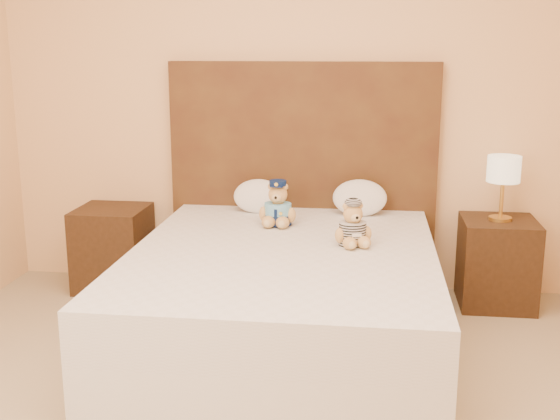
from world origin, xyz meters
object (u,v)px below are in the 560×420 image
object	(u,v)px
teddy_prisoner	(353,224)
lamp	(504,172)
pillow_right	(360,196)
bed	(283,298)
teddy_police	(278,203)
pillow_left	(258,194)
nightstand_right	(497,263)
nightstand_left	(113,248)

from	to	relation	value
teddy_prisoner	lamp	bearing A→B (deg)	15.95
lamp	pillow_right	bearing A→B (deg)	178.01
bed	teddy_police	xyz separation A→B (m)	(-0.09, 0.50, 0.41)
teddy_prisoner	pillow_left	xyz separation A→B (m)	(-0.63, 0.71, -0.01)
bed	nightstand_right	size ratio (longest dim) A/B	3.64
nightstand_right	pillow_right	xyz separation A→B (m)	(-0.87, 0.03, 0.40)
nightstand_left	lamp	world-z (taller)	lamp
teddy_prisoner	nightstand_right	bearing A→B (deg)	15.95
pillow_right	nightstand_right	bearing A→B (deg)	-1.99
nightstand_right	teddy_police	world-z (taller)	teddy_police
teddy_police	teddy_prisoner	size ratio (longest dim) A/B	1.12
bed	lamp	xyz separation A→B (m)	(1.25, 0.80, 0.57)
pillow_left	pillow_right	world-z (taller)	pillow_right
bed	nightstand_right	distance (m)	1.48
nightstand_right	pillow_right	bearing A→B (deg)	178.01
bed	pillow_right	world-z (taller)	pillow_right
bed	pillow_right	xyz separation A→B (m)	(0.38, 0.83, 0.40)
bed	nightstand_right	world-z (taller)	same
lamp	teddy_prisoner	bearing A→B (deg)	-142.67
pillow_left	pillow_right	xyz separation A→B (m)	(0.65, 0.00, 0.01)
bed	teddy_prisoner	distance (m)	0.55
nightstand_right	teddy_prisoner	size ratio (longest dim) A/B	2.27
nightstand_right	lamp	bearing A→B (deg)	180.00
teddy_police	pillow_left	bearing A→B (deg)	120.82
pillow_right	nightstand_left	bearing A→B (deg)	-178.95
nightstand_left	nightstand_right	distance (m)	2.50
lamp	pillow_left	distance (m)	1.53
teddy_police	pillow_right	bearing A→B (deg)	37.89
pillow_right	teddy_police	bearing A→B (deg)	-145.45
teddy_prisoner	pillow_left	distance (m)	0.95
bed	lamp	world-z (taller)	lamp
pillow_left	nightstand_left	bearing A→B (deg)	-178.25
nightstand_right	teddy_police	distance (m)	1.44
lamp	pillow_left	xyz separation A→B (m)	(-1.52, 0.03, -0.19)
lamp	pillow_right	xyz separation A→B (m)	(-0.87, 0.03, -0.18)
nightstand_right	pillow_right	size ratio (longest dim) A/B	1.61
nightstand_right	pillow_left	bearing A→B (deg)	178.87
bed	teddy_prisoner	bearing A→B (deg)	18.60
nightstand_left	pillow_right	bearing A→B (deg)	1.05
teddy_prisoner	teddy_police	bearing A→B (deg)	118.81
pillow_right	pillow_left	bearing A→B (deg)	180.00
bed	pillow_right	bearing A→B (deg)	65.13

